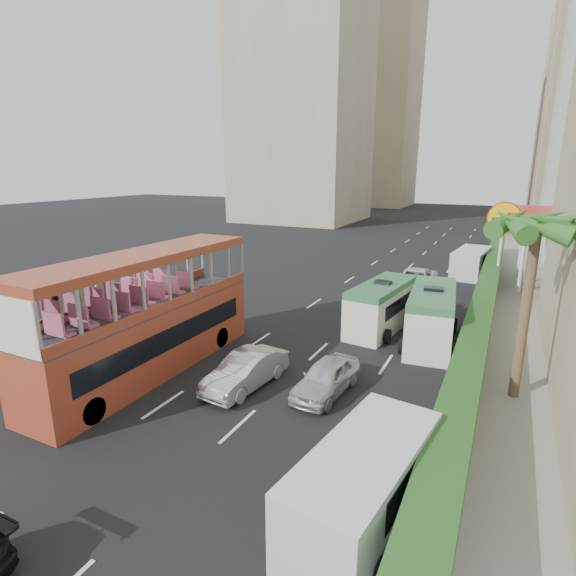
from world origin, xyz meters
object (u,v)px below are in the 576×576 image
Objects in this scene: double_decker_bus at (147,314)px; palm_tree at (525,313)px; panel_van_near at (364,485)px; car_silver_lane_b at (326,393)px; shell_station at (554,250)px; minibus_far at (431,317)px; van_asset at (414,290)px; car_silver_lane_a at (246,386)px; panel_van_far at (471,263)px; minibus_near at (382,306)px.

double_decker_bus is 1.72× the size of palm_tree.
double_decker_bus is 2.16× the size of panel_van_near.
car_silver_lane_b is 0.47× the size of shell_station.
car_silver_lane_b is 0.63× the size of minibus_far.
double_decker_bus is 1.38× the size of shell_station.
van_asset is 0.65× the size of shell_station.
double_decker_bus is 28.02m from shell_station.
car_silver_lane_a is 0.64× the size of palm_tree.
panel_van_far is (10.56, 24.57, -1.47)m from double_decker_bus.
panel_van_far is at bearing 66.73° from double_decker_bus.
car_silver_lane_a is at bearing -131.31° from minibus_far.
panel_van_near is (10.56, -4.18, -1.51)m from double_decker_bus.
car_silver_lane_b is 23.37m from panel_van_far.
car_silver_lane_b is 0.59× the size of palm_tree.
palm_tree is (3.24, -20.57, 2.32)m from panel_van_far.
panel_van_near is 28.75m from panel_van_far.
minibus_far is at bearing 129.61° from palm_tree.
car_silver_lane_a reaches higher than car_silver_lane_b.
panel_van_far is (0.01, 28.75, 0.04)m from panel_van_near.
shell_station reaches higher than panel_van_near.
shell_station is at bearing 83.40° from palm_tree.
minibus_near is at bearing 111.38° from panel_van_near.
car_silver_lane_a is 1.09× the size of car_silver_lane_b.
shell_station is (8.53, 4.88, 2.75)m from van_asset.
double_decker_bus reaches higher than van_asset.
shell_station is at bearing 73.07° from car_silver_lane_b.
panel_van_near is 0.64× the size of shell_station.
car_silver_lane_b is at bearing -82.89° from minibus_near.
car_silver_lane_b is at bearing -116.62° from minibus_far.
car_silver_lane_a is 24.84m from panel_van_far.
van_asset is 10.20m from shell_station.
panel_van_near is at bearing -81.28° from van_asset.
panel_van_near reaches higher than car_silver_lane_b.
shell_station is (11.63, 22.47, 2.75)m from car_silver_lane_a.
palm_tree is at bearing 76.56° from panel_van_near.
panel_van_near reaches higher than van_asset.
shell_station is (8.61, 13.67, 1.50)m from minibus_near.
shell_station is at bearing -9.55° from panel_van_far.
double_decker_bus reaches higher than car_silver_lane_b.
car_silver_lane_a is 10.60m from palm_tree.
shell_station reaches higher than car_silver_lane_a.
minibus_near reaches higher than panel_van_far.
car_silver_lane_a is 0.51× the size of shell_station.
minibus_far is at bearing 100.42° from panel_van_near.
double_decker_bus is 14.39m from palm_tree.
double_decker_bus is 1.95× the size of minibus_near.
car_silver_lane_b is at bearing 23.27° from car_silver_lane_a.
minibus_far reaches higher than panel_van_far.
minibus_near is 16.23m from shell_station.
minibus_far reaches higher than panel_van_near.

